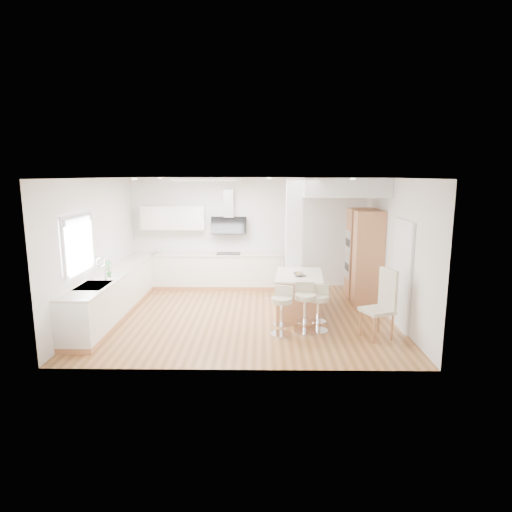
{
  "coord_description": "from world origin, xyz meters",
  "views": [
    {
      "loc": [
        0.35,
        -8.44,
        2.86
      ],
      "look_at": [
        0.22,
        0.4,
        1.18
      ],
      "focal_mm": 30.0,
      "sensor_mm": 36.0,
      "label": 1
    }
  ],
  "objects_px": {
    "bar_stool_b": "(305,305)",
    "bar_stool_c": "(318,306)",
    "peninsula": "(299,294)",
    "bar_stool_a": "(282,308)",
    "dining_chair": "(382,301)"
  },
  "relations": [
    {
      "from": "bar_stool_b",
      "to": "bar_stool_c",
      "type": "distance_m",
      "value": 0.26
    },
    {
      "from": "peninsula",
      "to": "dining_chair",
      "type": "height_order",
      "value": "dining_chair"
    },
    {
      "from": "bar_stool_b",
      "to": "dining_chair",
      "type": "distance_m",
      "value": 1.37
    },
    {
      "from": "peninsula",
      "to": "bar_stool_b",
      "type": "distance_m",
      "value": 1.01
    },
    {
      "from": "peninsula",
      "to": "bar_stool_a",
      "type": "bearing_deg",
      "value": -103.96
    },
    {
      "from": "peninsula",
      "to": "bar_stool_c",
      "type": "relative_size",
      "value": 1.71
    },
    {
      "from": "bar_stool_b",
      "to": "dining_chair",
      "type": "xyz_separation_m",
      "value": [
        1.34,
        -0.24,
        0.15
      ]
    },
    {
      "from": "peninsula",
      "to": "bar_stool_a",
      "type": "xyz_separation_m",
      "value": [
        -0.4,
        -1.15,
        0.07
      ]
    },
    {
      "from": "bar_stool_a",
      "to": "dining_chair",
      "type": "height_order",
      "value": "dining_chair"
    },
    {
      "from": "dining_chair",
      "to": "bar_stool_a",
      "type": "bearing_deg",
      "value": 154.07
    },
    {
      "from": "bar_stool_a",
      "to": "bar_stool_b",
      "type": "xyz_separation_m",
      "value": [
        0.43,
        0.14,
        0.02
      ]
    },
    {
      "from": "bar_stool_c",
      "to": "dining_chair",
      "type": "height_order",
      "value": "dining_chair"
    },
    {
      "from": "bar_stool_a",
      "to": "dining_chair",
      "type": "bearing_deg",
      "value": 15.87
    },
    {
      "from": "dining_chair",
      "to": "bar_stool_b",
      "type": "bearing_deg",
      "value": 147.05
    },
    {
      "from": "bar_stool_a",
      "to": "bar_stool_b",
      "type": "bearing_deg",
      "value": 37.4
    }
  ]
}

